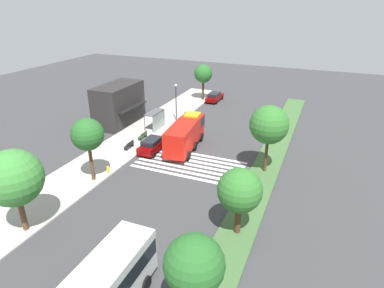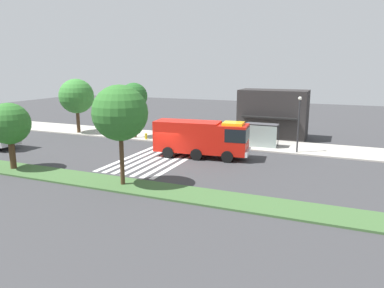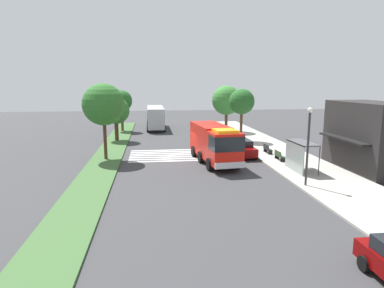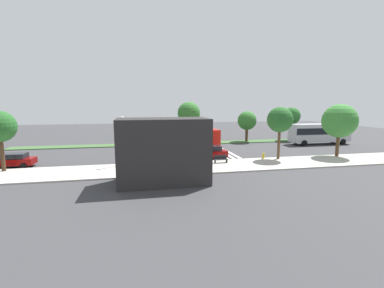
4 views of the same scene
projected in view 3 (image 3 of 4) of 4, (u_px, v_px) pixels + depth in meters
name	position (u px, v px, depth m)	size (l,w,h in m)	color
ground_plane	(188.00, 156.00, 34.39)	(120.00, 120.00, 0.00)	#38383A
sidewalk	(279.00, 153.00, 35.54)	(60.00, 6.00, 0.14)	#ADA89E
median_strip	(107.00, 158.00, 33.39)	(60.00, 3.00, 0.14)	#3D6033
crosswalk	(187.00, 155.00, 35.22)	(5.85, 12.02, 0.01)	silver
fire_truck	(215.00, 142.00, 31.23)	(9.39, 3.60, 3.57)	red
parked_car_west	(242.00, 148.00, 34.30)	(4.68, 2.16, 1.72)	#720505
transit_bus	(155.00, 116.00, 54.93)	(10.88, 2.90, 3.59)	#B2B2B7
bus_stop_shelter	(298.00, 150.00, 27.94)	(3.50, 1.40, 2.46)	#4C4C51
bench_near_shelter	(279.00, 155.00, 32.07)	(1.60, 0.50, 0.90)	#2D472D
bench_west_of_shelter	(267.00, 149.00, 35.33)	(1.60, 0.50, 0.90)	black
street_lamp	(308.00, 140.00, 23.63)	(0.36, 0.36, 5.61)	#2D2D30
storefront_building	(370.00, 137.00, 28.43)	(8.08, 4.84, 5.87)	#282626
sidewalk_tree_far_west	(227.00, 100.00, 50.60)	(4.42, 4.42, 6.95)	#513823
sidewalk_tree_west	(242.00, 102.00, 42.16)	(3.20, 3.20, 6.61)	#513823
median_tree_far_west	(122.00, 101.00, 51.48)	(3.26, 3.26, 6.27)	#513823
median_tree_west	(116.00, 111.00, 42.75)	(3.47, 3.47, 5.59)	#47301E
median_tree_center	(104.00, 105.00, 31.76)	(4.00, 4.00, 7.29)	#47301E
fire_hydrant	(241.00, 140.00, 41.17)	(0.28, 0.28, 0.70)	gold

